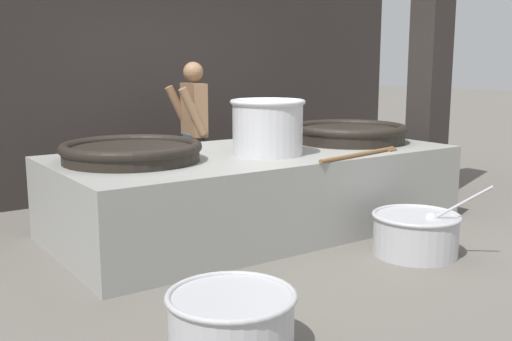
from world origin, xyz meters
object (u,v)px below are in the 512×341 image
(giant_wok_far, at_px, (349,132))
(prep_bowl_meat, at_px, (231,319))
(stock_pot, at_px, (268,126))
(giant_wok_near, at_px, (131,151))
(cook, at_px, (194,128))
(prep_bowl_vegetables, at_px, (416,232))

(giant_wok_far, distance_m, prep_bowl_meat, 3.61)
(stock_pot, bearing_deg, prep_bowl_meat, -130.75)
(prep_bowl_meat, bearing_deg, stock_pot, 49.25)
(giant_wok_far, relative_size, stock_pot, 1.76)
(giant_wok_far, height_order, stock_pot, stock_pot)
(giant_wok_near, height_order, prep_bowl_meat, giant_wok_near)
(giant_wok_far, bearing_deg, cook, 134.13)
(stock_pot, height_order, prep_bowl_meat, stock_pot)
(giant_wok_near, relative_size, cook, 0.76)
(giant_wok_near, relative_size, giant_wok_far, 1.00)
(giant_wok_near, xyz_separation_m, cook, (1.26, 1.14, 0.02))
(cook, xyz_separation_m, prep_bowl_vegetables, (0.65, -2.76, -0.70))
(giant_wok_far, height_order, cook, cook)
(giant_wok_near, relative_size, stock_pot, 1.76)
(cook, height_order, prep_bowl_meat, cook)
(stock_pot, relative_size, prep_bowl_vegetables, 0.78)
(giant_wok_far, height_order, prep_bowl_meat, giant_wok_far)
(giant_wok_far, distance_m, stock_pot, 1.31)
(giant_wok_far, relative_size, prep_bowl_meat, 1.65)
(stock_pot, relative_size, cook, 0.43)
(stock_pot, bearing_deg, cook, 88.83)
(giant_wok_far, xyz_separation_m, cook, (-1.25, 1.28, 0.01))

